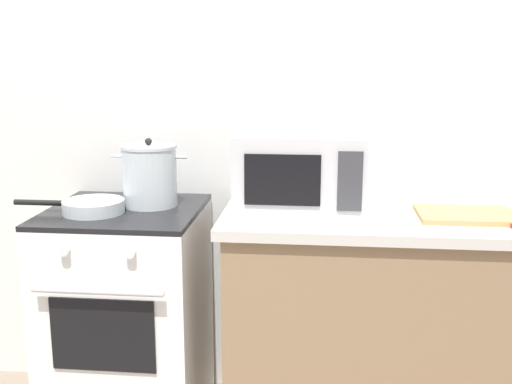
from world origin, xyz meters
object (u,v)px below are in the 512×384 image
object	(u,v)px
stock_pot	(150,175)
cutting_board	(466,215)
frying_pan	(92,206)
microwave	(300,171)
stove	(129,317)

from	to	relation	value
stock_pot	cutting_board	distance (m)	1.24
stock_pot	frying_pan	world-z (taller)	stock_pot
stock_pot	microwave	size ratio (longest dim) A/B	0.62
stock_pot	cutting_board	xyz separation A→B (m)	(1.23, -0.07, -0.11)
stove	stock_pot	xyz separation A→B (m)	(0.09, 0.07, 0.58)
microwave	frying_pan	bearing A→B (deg)	-169.05
stock_pot	frying_pan	distance (m)	0.26
stock_pot	cutting_board	bearing A→B (deg)	-3.10
stove	microwave	size ratio (longest dim) A/B	1.84
stove	stock_pot	size ratio (longest dim) A/B	2.99
stove	microwave	distance (m)	0.93
stock_pot	microwave	distance (m)	0.61
frying_pan	cutting_board	xyz separation A→B (m)	(1.42, 0.08, -0.02)
frying_pan	cutting_board	bearing A→B (deg)	3.07
frying_pan	stock_pot	bearing A→B (deg)	36.48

